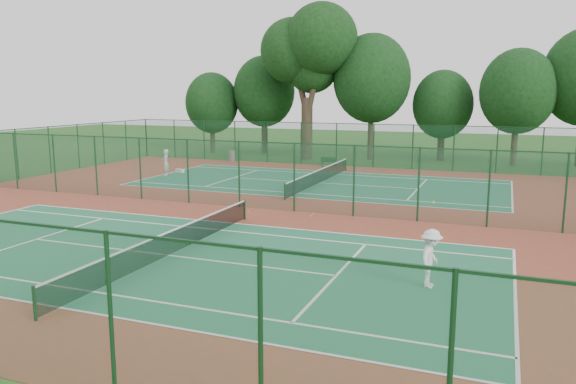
% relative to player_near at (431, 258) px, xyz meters
% --- Properties ---
extents(ground, '(120.00, 120.00, 0.00)m').
position_rel_player_near_xyz_m(ground, '(-9.41, 8.97, -0.94)').
color(ground, '#27571B').
rests_on(ground, ground).
extents(red_pad, '(40.00, 36.00, 0.01)m').
position_rel_player_near_xyz_m(red_pad, '(-9.41, 8.97, -0.93)').
color(red_pad, brown).
rests_on(red_pad, ground).
extents(court_near, '(23.77, 10.97, 0.01)m').
position_rel_player_near_xyz_m(court_near, '(-9.41, -0.03, -0.92)').
color(court_near, '#206845').
rests_on(court_near, red_pad).
extents(court_far, '(23.77, 10.97, 0.01)m').
position_rel_player_near_xyz_m(court_far, '(-9.41, 17.97, -0.92)').
color(court_far, '#206644').
rests_on(court_far, red_pad).
extents(fence_north, '(40.00, 0.09, 3.50)m').
position_rel_player_near_xyz_m(fence_north, '(-9.41, 26.97, 0.83)').
color(fence_north, '#1A5030').
rests_on(fence_north, ground).
extents(fence_divider, '(40.00, 0.09, 3.50)m').
position_rel_player_near_xyz_m(fence_divider, '(-9.41, 8.97, 0.83)').
color(fence_divider, '#194B30').
rests_on(fence_divider, ground).
extents(tennis_net_near, '(0.10, 12.90, 0.97)m').
position_rel_player_near_xyz_m(tennis_net_near, '(-9.41, -0.03, -0.39)').
color(tennis_net_near, '#123119').
rests_on(tennis_net_near, ground).
extents(tennis_net_far, '(0.10, 12.90, 0.97)m').
position_rel_player_near_xyz_m(tennis_net_far, '(-9.41, 17.97, -0.39)').
color(tennis_net_far, '#153C1C').
rests_on(tennis_net_far, ground).
extents(player_near, '(0.80, 1.25, 1.83)m').
position_rel_player_near_xyz_m(player_near, '(0.00, 0.00, 0.00)').
color(player_near, white).
rests_on(player_near, court_near).
extents(player_far, '(0.70, 0.82, 1.90)m').
position_rel_player_near_xyz_m(player_far, '(-20.79, 17.06, 0.03)').
color(player_far, silver).
rests_on(player_far, court_far).
extents(trash_bin, '(0.56, 0.56, 0.97)m').
position_rel_player_near_xyz_m(trash_bin, '(-20.11, 26.26, -0.44)').
color(trash_bin, gray).
rests_on(trash_bin, red_pad).
extents(bench, '(1.33, 0.62, 0.79)m').
position_rel_player_near_xyz_m(bench, '(-11.30, 26.04, -0.52)').
color(bench, black).
rests_on(bench, red_pad).
extents(kit_bag, '(0.78, 0.49, 0.27)m').
position_rel_player_near_xyz_m(kit_bag, '(-20.76, 18.85, -0.79)').
color(kit_bag, white).
rests_on(kit_bag, red_pad).
extents(stray_ball_a, '(0.07, 0.07, 0.07)m').
position_rel_player_near_xyz_m(stray_ball_a, '(-6.73, 8.61, -0.89)').
color(stray_ball_a, '#BCCC2F').
rests_on(stray_ball_a, red_pad).
extents(stray_ball_b, '(0.08, 0.08, 0.08)m').
position_rel_player_near_xyz_m(stray_ball_b, '(-6.64, 8.05, -0.89)').
color(stray_ball_b, gold).
rests_on(stray_ball_b, red_pad).
extents(stray_ball_c, '(0.07, 0.07, 0.07)m').
position_rel_player_near_xyz_m(stray_ball_c, '(-9.96, 7.98, -0.89)').
color(stray_ball_c, '#B9DA32').
rests_on(stray_ball_c, red_pad).
extents(big_tree, '(8.85, 6.48, 13.60)m').
position_rel_player_near_xyz_m(big_tree, '(-14.71, 30.84, 8.70)').
color(big_tree, '#36281D').
rests_on(big_tree, ground).
extents(evergreen_row, '(39.00, 5.00, 12.00)m').
position_rel_player_near_xyz_m(evergreen_row, '(-8.91, 33.22, -0.94)').
color(evergreen_row, black).
rests_on(evergreen_row, ground).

